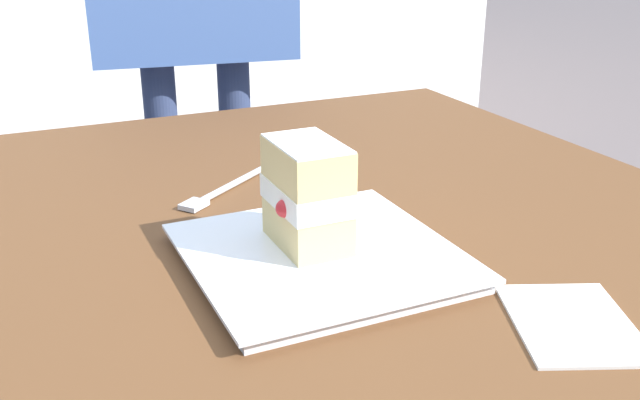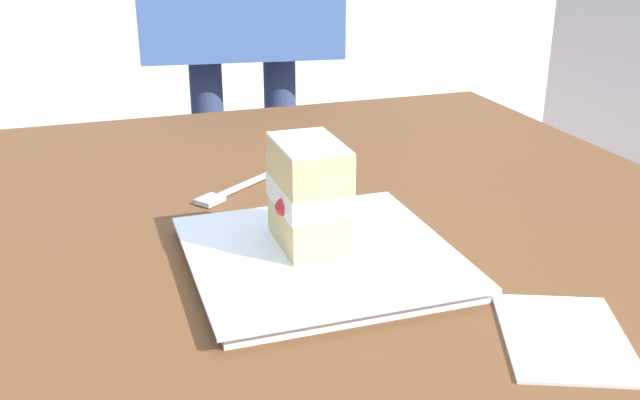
% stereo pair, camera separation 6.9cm
% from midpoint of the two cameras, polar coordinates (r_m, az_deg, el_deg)
% --- Properties ---
extents(dessert_plate, '(0.25, 0.25, 0.02)m').
position_cam_midpoint_polar(dessert_plate, '(0.71, -2.77, -4.55)').
color(dessert_plate, white).
rests_on(dessert_plate, patio_table).
extents(cake_slice, '(0.10, 0.08, 0.10)m').
position_cam_midpoint_polar(cake_slice, '(0.70, -3.81, 0.39)').
color(cake_slice, '#E0C17A').
rests_on(cake_slice, dessert_plate).
extents(dessert_fork, '(0.11, 0.15, 0.01)m').
position_cam_midpoint_polar(dessert_fork, '(0.91, -9.77, 0.77)').
color(dessert_fork, silver).
rests_on(dessert_fork, patio_table).
extents(paper_napkin, '(0.16, 0.14, 0.00)m').
position_cam_midpoint_polar(paper_napkin, '(0.64, 16.20, -9.28)').
color(paper_napkin, white).
rests_on(paper_napkin, patio_table).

